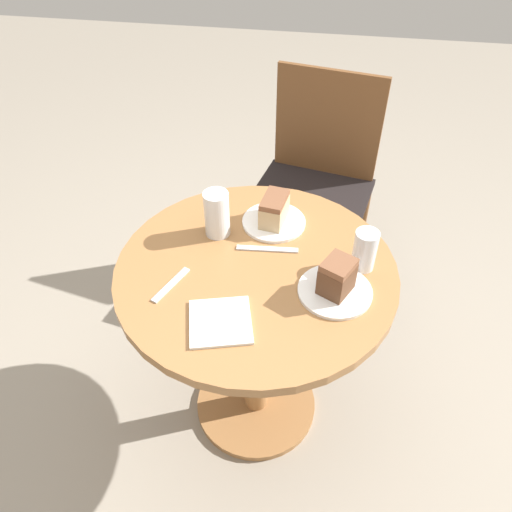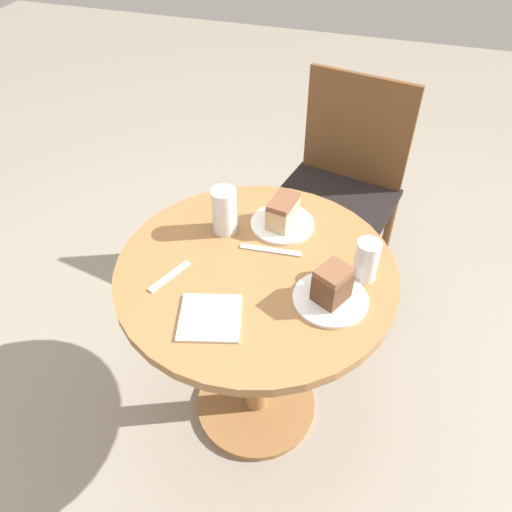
{
  "view_description": "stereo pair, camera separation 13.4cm",
  "coord_description": "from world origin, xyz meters",
  "px_view_note": "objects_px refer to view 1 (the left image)",
  "views": [
    {
      "loc": [
        0.16,
        -0.97,
        1.65
      ],
      "look_at": [
        0.0,
        0.0,
        0.75
      ],
      "focal_mm": 35.0,
      "sensor_mm": 36.0,
      "label": 1
    },
    {
      "loc": [
        0.29,
        -0.94,
        1.65
      ],
      "look_at": [
        0.0,
        0.0,
        0.75
      ],
      "focal_mm": 35.0,
      "sensor_mm": 36.0,
      "label": 2
    }
  ],
  "objects_px": {
    "cake_slice_near": "(274,209)",
    "glass_water": "(364,252)",
    "chair": "(315,183)",
    "plate_far": "(335,291)",
    "glass_lemonade": "(217,216)",
    "plate_near": "(274,222)",
    "cake_slice_far": "(337,277)"
  },
  "relations": [
    {
      "from": "cake_slice_near",
      "to": "glass_water",
      "type": "bearing_deg",
      "value": -28.97
    },
    {
      "from": "glass_lemonade",
      "to": "glass_water",
      "type": "relative_size",
      "value": 1.19
    },
    {
      "from": "cake_slice_near",
      "to": "glass_lemonade",
      "type": "xyz_separation_m",
      "value": [
        -0.16,
        -0.07,
        0.01
      ]
    },
    {
      "from": "chair",
      "to": "cake_slice_far",
      "type": "relative_size",
      "value": 8.52
    },
    {
      "from": "glass_lemonade",
      "to": "plate_near",
      "type": "bearing_deg",
      "value": 24.47
    },
    {
      "from": "chair",
      "to": "plate_near",
      "type": "xyz_separation_m",
      "value": [
        -0.1,
        -0.56,
        0.23
      ]
    },
    {
      "from": "plate_far",
      "to": "glass_lemonade",
      "type": "bearing_deg",
      "value": 152.02
    },
    {
      "from": "cake_slice_near",
      "to": "glass_lemonade",
      "type": "relative_size",
      "value": 0.85
    },
    {
      "from": "cake_slice_near",
      "to": "glass_lemonade",
      "type": "height_order",
      "value": "glass_lemonade"
    },
    {
      "from": "chair",
      "to": "plate_far",
      "type": "distance_m",
      "value": 0.86
    },
    {
      "from": "chair",
      "to": "glass_water",
      "type": "relative_size",
      "value": 7.71
    },
    {
      "from": "plate_far",
      "to": "cake_slice_near",
      "type": "bearing_deg",
      "value": 127.14
    },
    {
      "from": "plate_far",
      "to": "cake_slice_near",
      "type": "distance_m",
      "value": 0.33
    },
    {
      "from": "plate_near",
      "to": "glass_lemonade",
      "type": "relative_size",
      "value": 1.36
    },
    {
      "from": "cake_slice_far",
      "to": "glass_lemonade",
      "type": "relative_size",
      "value": 0.76
    },
    {
      "from": "chair",
      "to": "plate_far",
      "type": "xyz_separation_m",
      "value": [
        0.1,
        -0.82,
        0.23
      ]
    },
    {
      "from": "cake_slice_far",
      "to": "glass_lemonade",
      "type": "bearing_deg",
      "value": 152.02
    },
    {
      "from": "chair",
      "to": "glass_water",
      "type": "distance_m",
      "value": 0.78
    },
    {
      "from": "plate_far",
      "to": "cake_slice_near",
      "type": "relative_size",
      "value": 1.63
    },
    {
      "from": "chair",
      "to": "cake_slice_far",
      "type": "bearing_deg",
      "value": -71.85
    },
    {
      "from": "cake_slice_far",
      "to": "plate_near",
      "type": "bearing_deg",
      "value": 127.14
    },
    {
      "from": "glass_lemonade",
      "to": "glass_water",
      "type": "height_order",
      "value": "glass_lemonade"
    },
    {
      "from": "cake_slice_near",
      "to": "glass_water",
      "type": "height_order",
      "value": "glass_water"
    },
    {
      "from": "plate_far",
      "to": "cake_slice_far",
      "type": "xyz_separation_m",
      "value": [
        -0.0,
        0.0,
        0.05
      ]
    },
    {
      "from": "chair",
      "to": "glass_lemonade",
      "type": "height_order",
      "value": "chair"
    },
    {
      "from": "plate_far",
      "to": "glass_water",
      "type": "bearing_deg",
      "value": 58.64
    },
    {
      "from": "glass_water",
      "to": "plate_far",
      "type": "bearing_deg",
      "value": -121.36
    },
    {
      "from": "chair",
      "to": "plate_far",
      "type": "height_order",
      "value": "chair"
    },
    {
      "from": "plate_far",
      "to": "glass_water",
      "type": "xyz_separation_m",
      "value": [
        0.07,
        0.11,
        0.05
      ]
    },
    {
      "from": "plate_far",
      "to": "cake_slice_far",
      "type": "distance_m",
      "value": 0.05
    },
    {
      "from": "chair",
      "to": "glass_water",
      "type": "height_order",
      "value": "chair"
    },
    {
      "from": "glass_lemonade",
      "to": "glass_water",
      "type": "distance_m",
      "value": 0.43
    }
  ]
}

